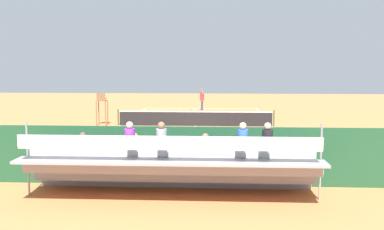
# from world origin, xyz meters

# --- Properties ---
(ground_plane) EXTENTS (60.00, 60.00, 0.00)m
(ground_plane) POSITION_xyz_m (0.00, 0.00, 0.00)
(ground_plane) COLOR #D17542
(court_line_markings) EXTENTS (10.10, 22.20, 0.01)m
(court_line_markings) POSITION_xyz_m (0.00, -0.04, 0.00)
(court_line_markings) COLOR white
(court_line_markings) RESTS_ON ground
(tennis_net) EXTENTS (10.30, 0.10, 1.07)m
(tennis_net) POSITION_xyz_m (0.00, 0.00, 0.50)
(tennis_net) COLOR black
(tennis_net) RESTS_ON ground
(backdrop_wall) EXTENTS (18.00, 0.16, 2.00)m
(backdrop_wall) POSITION_xyz_m (0.00, 14.00, 1.00)
(backdrop_wall) COLOR #1E4C2D
(backdrop_wall) RESTS_ON ground
(bleacher_stand) EXTENTS (9.06, 2.40, 2.48)m
(bleacher_stand) POSITION_xyz_m (-0.04, 15.40, 0.98)
(bleacher_stand) COLOR gray
(bleacher_stand) RESTS_ON ground
(umpire_chair) EXTENTS (0.67, 0.67, 2.14)m
(umpire_chair) POSITION_xyz_m (6.20, -0.05, 1.31)
(umpire_chair) COLOR brown
(umpire_chair) RESTS_ON ground
(courtside_bench) EXTENTS (1.80, 0.40, 0.93)m
(courtside_bench) POSITION_xyz_m (-2.93, 13.27, 0.56)
(courtside_bench) COLOR #234C2D
(courtside_bench) RESTS_ON ground
(equipment_bag) EXTENTS (0.90, 0.36, 0.36)m
(equipment_bag) POSITION_xyz_m (-1.44, 13.40, 0.18)
(equipment_bag) COLOR #B22D2D
(equipment_bag) RESTS_ON ground
(tennis_player) EXTENTS (0.38, 0.54, 1.93)m
(tennis_player) POSITION_xyz_m (-0.13, -9.61, 1.02)
(tennis_player) COLOR navy
(tennis_player) RESTS_ON ground
(tennis_racket) EXTENTS (0.53, 0.49, 0.03)m
(tennis_racket) POSITION_xyz_m (0.55, -9.58, 0.01)
(tennis_racket) COLOR black
(tennis_racket) RESTS_ON ground
(tennis_ball_near) EXTENTS (0.07, 0.07, 0.07)m
(tennis_ball_near) POSITION_xyz_m (1.71, -6.77, 0.03)
(tennis_ball_near) COLOR #CCDB33
(tennis_ball_near) RESTS_ON ground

